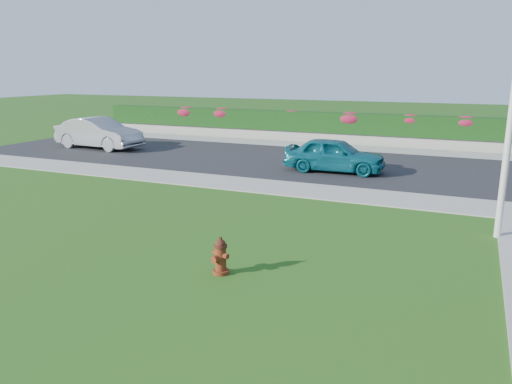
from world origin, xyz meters
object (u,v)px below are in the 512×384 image
at_px(sedan_silver, 99,133).
at_px(sedan_teal, 335,155).
at_px(fire_hydrant, 220,256).
at_px(utility_pole, 512,114).

bearing_deg(sedan_silver, sedan_teal, -91.15).
xyz_separation_m(sedan_teal, sedan_silver, (-12.80, 1.11, 0.11)).
relative_size(sedan_teal, sedan_silver, 0.83).
height_order(fire_hydrant, sedan_silver, sedan_silver).
distance_m(fire_hydrant, sedan_silver, 18.01).
bearing_deg(sedan_teal, fire_hydrant, -179.52).
xyz_separation_m(fire_hydrant, sedan_silver, (-13.38, 12.04, 0.46)).
distance_m(sedan_teal, utility_pole, 8.74).
relative_size(sedan_teal, utility_pole, 0.66).
bearing_deg(fire_hydrant, sedan_teal, 110.25).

